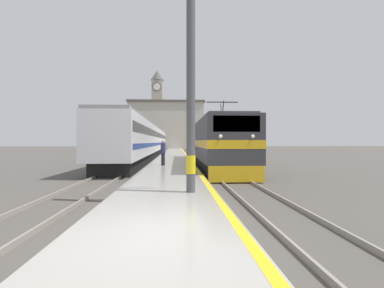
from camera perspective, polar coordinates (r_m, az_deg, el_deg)
name	(u,v)px	position (r m, az deg, el deg)	size (l,w,h in m)	color
ground_plane	(174,159)	(35.70, -3.52, -2.90)	(200.00, 200.00, 0.00)	#514C47
platform	(173,160)	(30.70, -3.61, -3.04)	(3.38, 140.00, 0.44)	#ADA89E
rail_track_near	(205,162)	(30.84, 2.52, -3.37)	(2.83, 140.00, 0.16)	#514C47
rail_track_far	(138,162)	(30.95, -10.17, -3.37)	(2.83, 140.00, 0.16)	#514C47
locomotive_train	(213,144)	(24.01, 4.06, -0.02)	(2.92, 18.93, 4.66)	black
passenger_train	(148,141)	(40.96, -8.39, 0.58)	(2.92, 49.11, 4.06)	black
catenary_mast	(193,73)	(10.01, 0.25, 13.31)	(2.77, 0.31, 7.84)	#4C4C51
person_on_platform	(163,152)	(20.91, -5.53, -1.53)	(0.34, 0.34, 1.76)	#23232D
clock_tower	(157,108)	(86.28, -6.64, 6.90)	(3.75, 3.75, 22.28)	#ADA393
station_building	(166,126)	(76.36, -4.92, 3.53)	(19.13, 6.78, 12.33)	#B7B2A3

